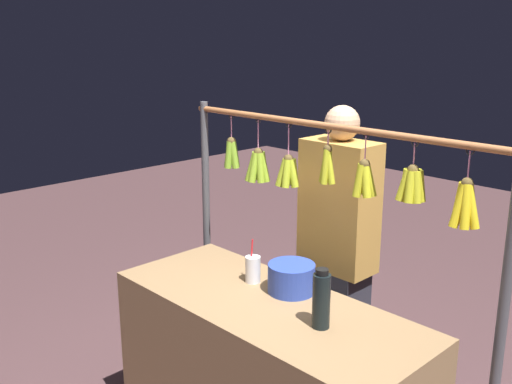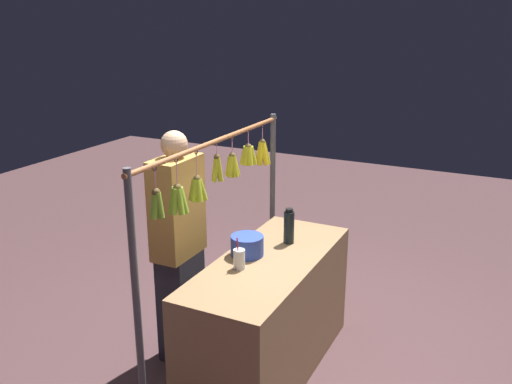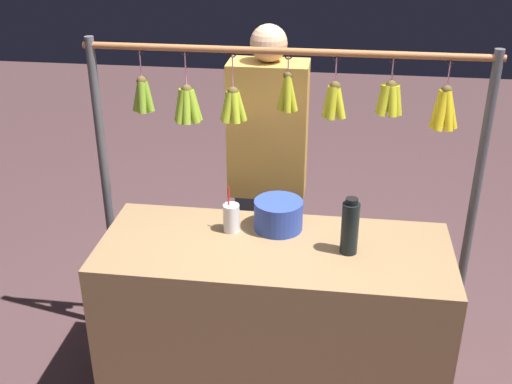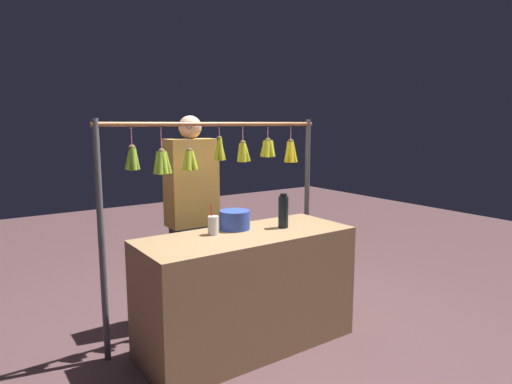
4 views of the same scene
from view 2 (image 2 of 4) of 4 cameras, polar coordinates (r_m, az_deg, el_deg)
The scene contains 7 objects.
ground_plane at distance 4.20m, azimuth 1.23°, elevation -17.55°, with size 12.00×12.00×0.00m, color #4D3335.
market_counter at distance 3.97m, azimuth 1.27°, elevation -12.52°, with size 1.57×0.63×0.85m, color olive.
display_rack at distance 3.82m, azimuth -3.91°, elevation -0.75°, with size 1.89×0.14×1.67m.
water_bottle at distance 4.00m, azimuth 3.39°, elevation -3.56°, with size 0.08×0.08×0.26m.
blue_bucket at distance 3.81m, azimuth -0.90°, elevation -5.49°, with size 0.23×0.23×0.14m, color #2C45AA.
drink_cup at distance 3.62m, azimuth -1.73°, elevation -6.88°, with size 0.08×0.08×0.22m.
vendor_person at distance 3.99m, azimuth -7.89°, elevation -5.91°, with size 0.40×0.22×1.70m.
Camera 2 is at (3.11, 1.44, 2.43)m, focal length 39.08 mm.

